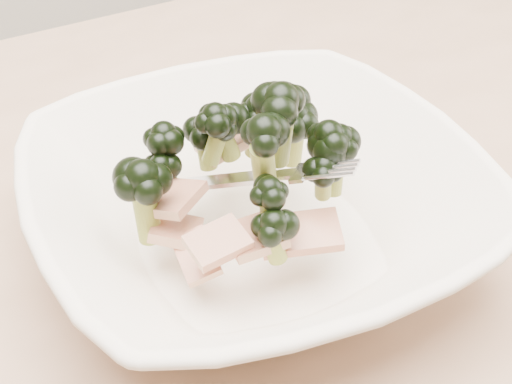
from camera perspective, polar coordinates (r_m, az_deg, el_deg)
dining_table at (r=0.61m, az=-5.77°, el=-10.20°), size 1.20×0.80×0.75m
broccoli_dish at (r=0.50m, az=-0.04°, el=-0.64°), size 0.35×0.35×0.14m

